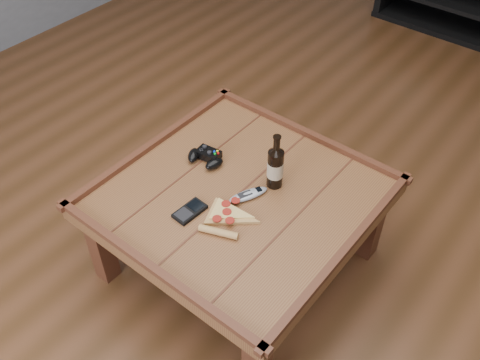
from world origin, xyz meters
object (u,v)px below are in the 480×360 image
Objects in this scene: media_console at (479,1)px; pizza_slice at (226,216)px; coffee_table at (239,204)px; beer_bottle at (275,166)px; remote_control at (248,195)px; smartphone at (190,211)px; game_controller at (206,157)px.

pizza_slice is at bearing -89.17° from media_console.
beer_bottle is (0.08, 0.13, 0.16)m from coffee_table.
pizza_slice is 0.14m from remote_control.
coffee_table is at bearing -142.54° from remote_control.
game_controller is at bearing 123.38° from smartphone.
pizza_slice is at bearing -72.75° from coffee_table.
beer_bottle reaches higher than media_console.
coffee_table is 4.06× the size of beer_bottle.
media_console is at bearing 77.67° from game_controller.
coffee_table is 2.75m from media_console.
smartphone is at bearing -96.09° from remote_control.
smartphone is at bearing -173.85° from pizza_slice.
beer_bottle is 1.86× the size of smartphone.
smartphone is (-0.13, -0.07, -0.00)m from pizza_slice.
game_controller reaches higher than pizza_slice.
remote_control is (-0.04, -0.12, -0.09)m from beer_bottle.
media_console is 10.28× the size of smartphone.
pizza_slice is 0.14m from smartphone.
coffee_table is 0.08m from remote_control.
remote_control is (0.12, 0.21, 0.00)m from smartphone.
game_controller is at bearing 122.83° from pizza_slice.
beer_bottle is 1.42× the size of game_controller.
remote_control is at bearing 69.57° from pizza_slice.
coffee_table is at bearing 85.79° from pizza_slice.
pizza_slice is at bearing -97.79° from beer_bottle.
media_console reaches higher than pizza_slice.
media_console reaches higher than smartphone.
beer_bottle is 0.29m from pizza_slice.
remote_control is (0.04, 0.01, 0.07)m from coffee_table.
smartphone is (-0.09, -0.20, 0.07)m from coffee_table.
game_controller is 0.57× the size of pizza_slice.
coffee_table and remote_control have the same top height.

